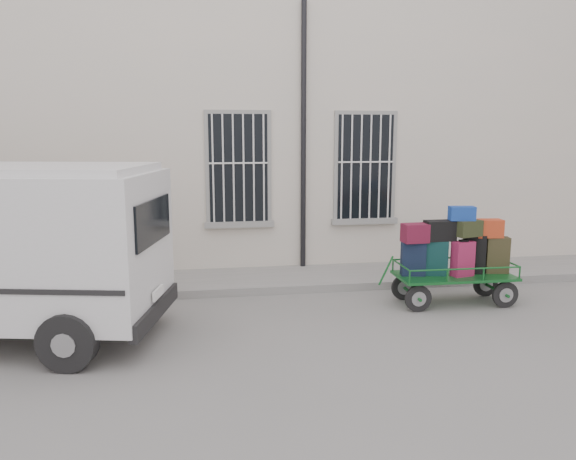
# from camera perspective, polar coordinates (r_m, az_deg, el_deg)

# --- Properties ---
(ground) EXTENTS (80.00, 80.00, 0.00)m
(ground) POSITION_cam_1_polar(r_m,az_deg,el_deg) (9.20, -0.92, -9.01)
(ground) COLOR slate
(ground) RESTS_ON ground
(building) EXTENTS (24.00, 5.15, 6.00)m
(building) POSITION_cam_1_polar(r_m,az_deg,el_deg) (14.17, -4.24, 9.94)
(building) COLOR beige
(building) RESTS_ON ground
(sidewalk) EXTENTS (24.00, 1.70, 0.15)m
(sidewalk) POSITION_cam_1_polar(r_m,az_deg,el_deg) (11.27, -2.56, -5.06)
(sidewalk) COLOR gray
(sidewalk) RESTS_ON ground
(luggage_cart) EXTENTS (2.39, 0.96, 1.73)m
(luggage_cart) POSITION_cam_1_polar(r_m,az_deg,el_deg) (10.19, 16.54, -2.46)
(luggage_cart) COLOR black
(luggage_cart) RESTS_ON ground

